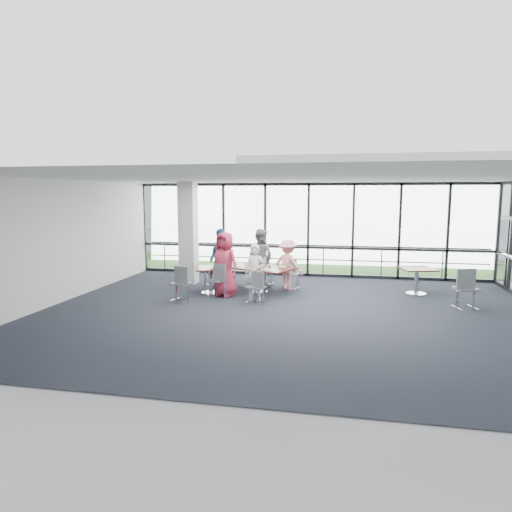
% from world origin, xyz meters
% --- Properties ---
extents(floor, '(12.00, 10.00, 0.02)m').
position_xyz_m(floor, '(0.00, 0.00, -0.01)').
color(floor, black).
rests_on(floor, ground).
extents(ceiling, '(12.00, 10.00, 0.04)m').
position_xyz_m(ceiling, '(0.00, 0.00, 3.20)').
color(ceiling, silver).
rests_on(ceiling, ground).
extents(wall_left, '(0.10, 10.00, 3.20)m').
position_xyz_m(wall_left, '(-6.00, 0.00, 1.60)').
color(wall_left, silver).
rests_on(wall_left, ground).
extents(wall_front, '(12.00, 0.10, 3.20)m').
position_xyz_m(wall_front, '(0.00, -5.00, 1.60)').
color(wall_front, silver).
rests_on(wall_front, ground).
extents(curtain_wall_back, '(12.00, 0.10, 3.20)m').
position_xyz_m(curtain_wall_back, '(0.00, 5.00, 1.60)').
color(curtain_wall_back, white).
rests_on(curtain_wall_back, ground).
extents(exit_door, '(0.12, 1.60, 2.10)m').
position_xyz_m(exit_door, '(6.00, 3.75, 1.05)').
color(exit_door, black).
rests_on(exit_door, ground).
extents(structural_column, '(0.50, 0.50, 3.20)m').
position_xyz_m(structural_column, '(-3.60, 3.00, 1.60)').
color(structural_column, silver).
rests_on(structural_column, ground).
extents(apron, '(80.00, 70.00, 0.02)m').
position_xyz_m(apron, '(0.00, 10.00, -0.02)').
color(apron, slate).
rests_on(apron, ground).
extents(grass_strip, '(80.00, 5.00, 0.01)m').
position_xyz_m(grass_strip, '(0.00, 8.00, 0.01)').
color(grass_strip, '#2F6121').
rests_on(grass_strip, ground).
extents(hangar_main, '(24.00, 10.00, 6.00)m').
position_xyz_m(hangar_main, '(4.00, 32.00, 3.00)').
color(hangar_main, silver).
rests_on(hangar_main, ground).
extents(hangar_aux, '(10.00, 6.00, 4.00)m').
position_xyz_m(hangar_aux, '(-18.00, 28.00, 2.00)').
color(hangar_aux, silver).
rests_on(hangar_aux, ground).
extents(guard_rail, '(12.00, 0.06, 0.06)m').
position_xyz_m(guard_rail, '(0.00, 5.60, 0.50)').
color(guard_rail, '#2D2D33').
rests_on(guard_rail, ground).
extents(main_table, '(2.34, 1.88, 0.75)m').
position_xyz_m(main_table, '(-1.18, 2.08, 0.64)').
color(main_table, '#37190F').
rests_on(main_table, ground).
extents(side_table_left, '(1.17, 1.17, 0.75)m').
position_xyz_m(side_table_left, '(-2.48, 1.69, 0.64)').
color(side_table_left, '#37190F').
rests_on(side_table_left, ground).
extents(side_table_right, '(1.11, 1.11, 0.75)m').
position_xyz_m(side_table_right, '(3.27, 2.73, 0.64)').
color(side_table_right, '#37190F').
rests_on(side_table_right, ground).
extents(diner_near_left, '(1.03, 0.87, 1.79)m').
position_xyz_m(diner_near_left, '(-1.98, 1.42, 0.90)').
color(diner_near_left, '#AC2B45').
rests_on(diner_near_left, ground).
extents(diner_near_right, '(0.63, 0.52, 1.51)m').
position_xyz_m(diner_near_right, '(-1.07, 1.06, 0.75)').
color(diner_near_right, silver).
rests_on(diner_near_right, ground).
extents(diner_far_left, '(1.00, 0.84, 1.77)m').
position_xyz_m(diner_far_left, '(-1.29, 3.03, 0.88)').
color(diner_far_left, slate).
rests_on(diner_far_left, ground).
extents(diner_far_right, '(1.09, 0.83, 1.50)m').
position_xyz_m(diner_far_right, '(-0.39, 2.62, 0.75)').
color(diner_far_right, pink).
rests_on(diner_far_right, ground).
extents(diner_end, '(0.93, 1.19, 1.80)m').
position_xyz_m(diner_end, '(-2.40, 2.58, 0.90)').
color(diner_end, '#1C4B94').
rests_on(diner_end, ground).
extents(chair_main_nl, '(0.60, 0.60, 0.91)m').
position_xyz_m(chair_main_nl, '(-2.15, 1.34, 0.46)').
color(chair_main_nl, slate).
rests_on(chair_main_nl, ground).
extents(chair_main_nr, '(0.56, 0.56, 0.84)m').
position_xyz_m(chair_main_nr, '(-0.98, 0.80, 0.42)').
color(chair_main_nr, slate).
rests_on(chair_main_nr, ground).
extents(chair_main_fl, '(0.57, 0.57, 0.88)m').
position_xyz_m(chair_main_fl, '(-1.19, 3.30, 0.44)').
color(chair_main_fl, slate).
rests_on(chair_main_fl, ground).
extents(chair_main_fr, '(0.52, 0.52, 0.86)m').
position_xyz_m(chair_main_fr, '(-0.30, 2.83, 0.43)').
color(chair_main_fr, slate).
rests_on(chair_main_fr, ground).
extents(chair_main_end, '(0.62, 0.62, 0.91)m').
position_xyz_m(chair_main_end, '(-2.64, 2.80, 0.46)').
color(chair_main_end, slate).
rests_on(chair_main_end, ground).
extents(chair_spare_la, '(0.59, 0.59, 0.94)m').
position_xyz_m(chair_spare_la, '(-2.96, 0.64, 0.47)').
color(chair_spare_la, slate).
rests_on(chair_spare_la, ground).
extents(chair_spare_lb, '(0.47, 0.47, 0.90)m').
position_xyz_m(chair_spare_lb, '(-3.86, 3.34, 0.45)').
color(chair_spare_lb, slate).
rests_on(chair_spare_lb, ground).
extents(chair_spare_r, '(0.61, 0.61, 1.00)m').
position_xyz_m(chair_spare_r, '(4.23, 1.24, 0.50)').
color(chair_spare_r, slate).
rests_on(chair_spare_r, ground).
extents(plate_nl, '(0.27, 0.27, 0.01)m').
position_xyz_m(plate_nl, '(-1.80, 2.03, 0.76)').
color(plate_nl, white).
rests_on(plate_nl, main_table).
extents(plate_nr, '(0.24, 0.24, 0.01)m').
position_xyz_m(plate_nr, '(-0.79, 1.57, 0.76)').
color(plate_nr, white).
rests_on(plate_nr, main_table).
extents(plate_fl, '(0.27, 0.27, 0.01)m').
position_xyz_m(plate_fl, '(-1.52, 2.65, 0.76)').
color(plate_fl, white).
rests_on(plate_fl, main_table).
extents(plate_fr, '(0.26, 0.26, 0.01)m').
position_xyz_m(plate_fr, '(-0.50, 2.19, 0.76)').
color(plate_fr, white).
rests_on(plate_fr, main_table).
extents(plate_end, '(0.28, 0.28, 0.01)m').
position_xyz_m(plate_end, '(-2.00, 2.41, 0.76)').
color(plate_end, white).
rests_on(plate_end, main_table).
extents(tumbler_a, '(0.07, 0.07, 0.14)m').
position_xyz_m(tumbler_a, '(-1.52, 2.00, 0.82)').
color(tumbler_a, white).
rests_on(tumbler_a, main_table).
extents(tumbler_b, '(0.07, 0.07, 0.15)m').
position_xyz_m(tumbler_b, '(-0.99, 1.71, 0.82)').
color(tumbler_b, white).
rests_on(tumbler_b, main_table).
extents(tumbler_c, '(0.07, 0.07, 0.15)m').
position_xyz_m(tumbler_c, '(-1.01, 2.29, 0.82)').
color(tumbler_c, white).
rests_on(tumbler_c, main_table).
extents(tumbler_d, '(0.06, 0.06, 0.13)m').
position_xyz_m(tumbler_d, '(-1.85, 2.26, 0.81)').
color(tumbler_d, white).
rests_on(tumbler_d, main_table).
extents(menu_a, '(0.34, 0.30, 0.00)m').
position_xyz_m(menu_a, '(-1.52, 1.78, 0.75)').
color(menu_a, silver).
rests_on(menu_a, main_table).
extents(menu_b, '(0.32, 0.35, 0.00)m').
position_xyz_m(menu_b, '(-0.54, 1.40, 0.75)').
color(menu_b, silver).
rests_on(menu_b, main_table).
extents(menu_c, '(0.30, 0.23, 0.00)m').
position_xyz_m(menu_c, '(-0.84, 2.42, 0.75)').
color(menu_c, silver).
rests_on(menu_c, main_table).
extents(condiment_caddy, '(0.10, 0.07, 0.04)m').
position_xyz_m(condiment_caddy, '(-1.11, 2.10, 0.77)').
color(condiment_caddy, black).
rests_on(condiment_caddy, main_table).
extents(ketchup_bottle, '(0.06, 0.06, 0.18)m').
position_xyz_m(ketchup_bottle, '(-1.14, 2.07, 0.84)').
color(ketchup_bottle, maroon).
rests_on(ketchup_bottle, main_table).
extents(green_bottle, '(0.05, 0.05, 0.20)m').
position_xyz_m(green_bottle, '(-1.10, 2.12, 0.85)').
color(green_bottle, '#197E22').
rests_on(green_bottle, main_table).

